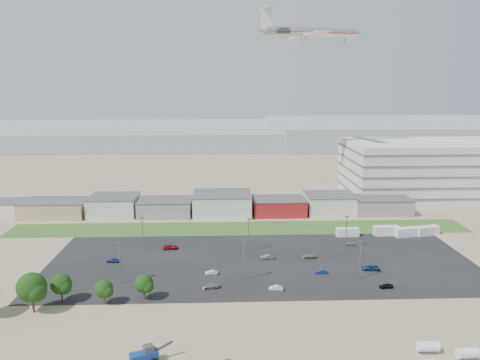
{
  "coord_description": "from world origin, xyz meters",
  "views": [
    {
      "loc": [
        -5.95,
        -105.15,
        49.29
      ],
      "look_at": [
        -0.97,
        22.0,
        23.38
      ],
      "focal_mm": 35.0,
      "sensor_mm": 36.0,
      "label": 1
    }
  ],
  "objects_px": {
    "parked_car_0": "(370,268)",
    "parked_car_9": "(170,247)",
    "parked_car_1": "(321,271)",
    "parked_car_8": "(350,243)",
    "parked_car_3": "(210,286)",
    "parked_car_7": "(267,257)",
    "box_trailer_a": "(347,232)",
    "parked_car_4": "(212,272)",
    "parked_car_13": "(276,288)",
    "parked_car_12": "(308,256)",
    "parked_car_5": "(113,260)",
    "storage_tank_nw": "(428,347)",
    "parked_car_2": "(386,286)",
    "airliner": "(311,32)",
    "telehandler": "(144,355)"
  },
  "relations": [
    {
      "from": "telehandler",
      "to": "parked_car_5",
      "type": "bearing_deg",
      "value": 85.37
    },
    {
      "from": "parked_car_4",
      "to": "parked_car_13",
      "type": "bearing_deg",
      "value": 51.61
    },
    {
      "from": "telehandler",
      "to": "box_trailer_a",
      "type": "height_order",
      "value": "telehandler"
    },
    {
      "from": "parked_car_8",
      "to": "parked_car_13",
      "type": "height_order",
      "value": "parked_car_13"
    },
    {
      "from": "parked_car_1",
      "to": "parked_car_12",
      "type": "height_order",
      "value": "parked_car_12"
    },
    {
      "from": "parked_car_0",
      "to": "parked_car_12",
      "type": "distance_m",
      "value": 17.94
    },
    {
      "from": "box_trailer_a",
      "to": "parked_car_4",
      "type": "relative_size",
      "value": 2.23
    },
    {
      "from": "telehandler",
      "to": "parked_car_4",
      "type": "distance_m",
      "value": 41.64
    },
    {
      "from": "parked_car_2",
      "to": "parked_car_13",
      "type": "height_order",
      "value": "parked_car_13"
    },
    {
      "from": "box_trailer_a",
      "to": "parked_car_8",
      "type": "relative_size",
      "value": 2.27
    },
    {
      "from": "storage_tank_nw",
      "to": "parked_car_7",
      "type": "distance_m",
      "value": 55.25
    },
    {
      "from": "parked_car_5",
      "to": "airliner",
      "type": "bearing_deg",
      "value": 141.93
    },
    {
      "from": "parked_car_0",
      "to": "parked_car_13",
      "type": "bearing_deg",
      "value": -60.94
    },
    {
      "from": "parked_car_12",
      "to": "storage_tank_nw",
      "type": "bearing_deg",
      "value": 14.96
    },
    {
      "from": "parked_car_0",
      "to": "parked_car_9",
      "type": "relative_size",
      "value": 1.0
    },
    {
      "from": "box_trailer_a",
      "to": "parked_car_2",
      "type": "relative_size",
      "value": 2.19
    },
    {
      "from": "parked_car_4",
      "to": "parked_car_13",
      "type": "relative_size",
      "value": 0.94
    },
    {
      "from": "parked_car_3",
      "to": "parked_car_5",
      "type": "relative_size",
      "value": 1.17
    },
    {
      "from": "parked_car_0",
      "to": "parked_car_12",
      "type": "height_order",
      "value": "parked_car_0"
    },
    {
      "from": "parked_car_4",
      "to": "parked_car_12",
      "type": "xyz_separation_m",
      "value": [
        27.83,
        10.78,
        0.04
      ]
    },
    {
      "from": "telehandler",
      "to": "parked_car_3",
      "type": "bearing_deg",
      "value": 47.11
    },
    {
      "from": "parked_car_12",
      "to": "parked_car_7",
      "type": "bearing_deg",
      "value": -89.04
    },
    {
      "from": "storage_tank_nw",
      "to": "parked_car_4",
      "type": "xyz_separation_m",
      "value": [
        -41.35,
        38.52,
        -0.63
      ]
    },
    {
      "from": "parked_car_3",
      "to": "parked_car_5",
      "type": "xyz_separation_m",
      "value": [
        -27.96,
        18.38,
        0.0
      ]
    },
    {
      "from": "parked_car_9",
      "to": "parked_car_1",
      "type": "bearing_deg",
      "value": -122.47
    },
    {
      "from": "parked_car_12",
      "to": "telehandler",
      "type": "bearing_deg",
      "value": -37.97
    },
    {
      "from": "parked_car_2",
      "to": "parked_car_12",
      "type": "bearing_deg",
      "value": -147.39
    },
    {
      "from": "parked_car_7",
      "to": "parked_car_9",
      "type": "bearing_deg",
      "value": -114.68
    },
    {
      "from": "parked_car_12",
      "to": "parked_car_8",
      "type": "bearing_deg",
      "value": 124.72
    },
    {
      "from": "box_trailer_a",
      "to": "parked_car_4",
      "type": "bearing_deg",
      "value": -147.43
    },
    {
      "from": "parked_car_4",
      "to": "parked_car_8",
      "type": "xyz_separation_m",
      "value": [
        42.95,
        21.41,
        0.01
      ]
    },
    {
      "from": "telehandler",
      "to": "parked_car_1",
      "type": "relative_size",
      "value": 2.43
    },
    {
      "from": "parked_car_0",
      "to": "parked_car_1",
      "type": "bearing_deg",
      "value": -76.86
    },
    {
      "from": "airliner",
      "to": "parked_car_12",
      "type": "relative_size",
      "value": 11.44
    },
    {
      "from": "parked_car_2",
      "to": "parked_car_8",
      "type": "height_order",
      "value": "parked_car_2"
    },
    {
      "from": "parked_car_8",
      "to": "parked_car_12",
      "type": "distance_m",
      "value": 18.49
    },
    {
      "from": "parked_car_13",
      "to": "parked_car_2",
      "type": "bearing_deg",
      "value": 97.42
    },
    {
      "from": "parked_car_9",
      "to": "parked_car_4",
      "type": "bearing_deg",
      "value": -153.47
    },
    {
      "from": "telehandler",
      "to": "parked_car_5",
      "type": "distance_m",
      "value": 52.51
    },
    {
      "from": "parked_car_3",
      "to": "parked_car_1",
      "type": "bearing_deg",
      "value": 97.75
    },
    {
      "from": "parked_car_1",
      "to": "parked_car_5",
      "type": "relative_size",
      "value": 0.92
    },
    {
      "from": "parked_car_13",
      "to": "parked_car_1",
      "type": "bearing_deg",
      "value": 133.96
    },
    {
      "from": "parked_car_1",
      "to": "parked_car_8",
      "type": "bearing_deg",
      "value": 147.98
    },
    {
      "from": "airliner",
      "to": "parked_car_1",
      "type": "xyz_separation_m",
      "value": [
        -9.74,
        -77.12,
        -69.46
      ]
    },
    {
      "from": "parked_car_1",
      "to": "parked_car_2",
      "type": "height_order",
      "value": "parked_car_2"
    },
    {
      "from": "parked_car_9",
      "to": "parked_car_8",
      "type": "bearing_deg",
      "value": -95.1
    },
    {
      "from": "parked_car_4",
      "to": "parked_car_9",
      "type": "bearing_deg",
      "value": -152.39
    },
    {
      "from": "parked_car_7",
      "to": "parked_car_9",
      "type": "relative_size",
      "value": 0.83
    },
    {
      "from": "parked_car_5",
      "to": "storage_tank_nw",
      "type": "bearing_deg",
      "value": 62.2
    },
    {
      "from": "airliner",
      "to": "parked_car_7",
      "type": "height_order",
      "value": "airliner"
    }
  ]
}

